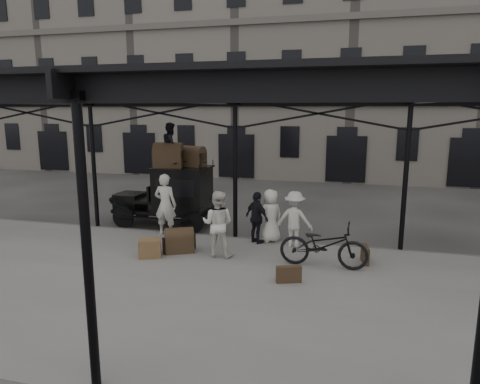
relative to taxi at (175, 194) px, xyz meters
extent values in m
plane|color=#383533|center=(2.58, -3.19, -1.20)|extent=(120.00, 120.00, 0.00)
cube|color=slate|center=(2.58, -5.19, -1.13)|extent=(28.00, 8.00, 0.15)
cylinder|color=black|center=(2.58, -1.19, 0.95)|extent=(0.14, 0.14, 4.30)
cylinder|color=black|center=(2.58, -8.99, 0.95)|extent=(0.14, 0.14, 4.30)
cube|color=black|center=(2.58, -1.19, 3.28)|extent=(22.00, 0.10, 0.45)
cube|color=black|center=(2.58, -8.99, 3.28)|extent=(22.00, 0.10, 0.45)
cube|color=black|center=(2.58, -4.89, 3.45)|extent=(22.50, 9.00, 0.08)
cube|color=silver|center=(2.58, -4.89, 3.52)|extent=(18.00, 7.00, 0.04)
cube|color=slate|center=(2.58, 14.81, 5.80)|extent=(64.00, 8.00, 14.00)
cylinder|color=black|center=(-1.68, -0.72, -0.80)|extent=(0.80, 0.10, 0.80)
cylinder|color=black|center=(-1.68, 0.72, -0.80)|extent=(0.80, 0.10, 0.80)
cylinder|color=black|center=(0.92, -0.72, -0.80)|extent=(0.80, 0.10, 0.80)
cylinder|color=black|center=(0.92, 0.72, -0.80)|extent=(0.80, 0.10, 0.80)
cube|color=black|center=(-0.43, 0.00, -0.65)|extent=(3.60, 1.25, 0.12)
cube|color=black|center=(-1.78, 0.00, -0.35)|extent=(0.90, 1.00, 0.55)
cube|color=black|center=(-2.25, 0.00, -0.35)|extent=(0.06, 0.70, 0.55)
cube|color=black|center=(-0.98, 0.00, -0.25)|extent=(0.70, 1.30, 0.10)
cube|color=black|center=(0.32, 0.00, 0.15)|extent=(1.80, 1.45, 1.55)
cube|color=black|center=(0.32, -0.73, 0.35)|extent=(1.40, 0.02, 0.60)
cube|color=black|center=(0.32, 0.00, 0.95)|extent=(1.90, 1.55, 0.06)
imported|color=beige|center=(0.35, -1.55, -0.05)|extent=(0.74, 0.49, 2.01)
imported|color=silver|center=(2.58, -3.05, -0.13)|extent=(0.90, 0.70, 1.84)
imported|color=silver|center=(3.76, -1.39, -0.24)|extent=(0.94, 0.92, 1.64)
imported|color=black|center=(3.39, -1.65, -0.26)|extent=(0.98, 0.86, 1.59)
imported|color=beige|center=(4.53, -1.73, -0.22)|extent=(1.15, 0.74, 1.68)
imported|color=black|center=(5.48, -3.18, -0.46)|extent=(2.28, 0.86, 1.19)
imported|color=black|center=(-0.03, -0.10, 1.75)|extent=(0.78, 0.89, 1.54)
cube|color=olive|center=(0.79, -3.61, -0.80)|extent=(0.73, 0.65, 0.50)
cube|color=#43321F|center=(6.54, -2.59, -0.83)|extent=(0.22, 0.61, 0.45)
cube|color=#43321F|center=(4.77, -4.42, -0.85)|extent=(0.61, 0.35, 0.40)
camera|label=1|loc=(6.06, -13.92, 2.99)|focal=32.00mm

